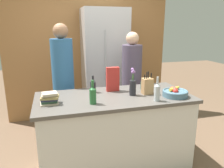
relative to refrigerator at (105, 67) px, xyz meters
The scene contains 15 objects.
ground_plane 1.72m from the refrigerator, 98.99° to the right, with size 14.00×14.00×0.00m, color brown.
kitchen_island 1.50m from the refrigerator, 98.99° to the right, with size 1.84×0.84×0.91m.
back_wall_wood 0.52m from the refrigerator, 121.17° to the left, with size 3.04×0.12×2.60m.
refrigerator is the anchor object (origin of this frame).
fruit_bowl 1.65m from the refrigerator, 73.45° to the right, with size 0.29×0.29×0.11m.
knife_block 1.42m from the refrigerator, 82.15° to the right, with size 0.12×0.10×0.28m.
flower_vase 1.41m from the refrigerator, 89.96° to the right, with size 0.08×0.08×0.33m.
cereal_box 1.19m from the refrigerator, 98.74° to the right, with size 0.16×0.06×0.31m.
coffee_mug 1.24m from the refrigerator, 79.16° to the right, with size 0.09×0.12×0.09m.
book_stack 1.74m from the refrigerator, 123.53° to the right, with size 0.20×0.16×0.13m.
bottle_oil 1.68m from the refrigerator, 83.63° to the right, with size 0.06×0.06×0.27m.
bottle_vinegar 1.24m from the refrigerator, 110.46° to the right, with size 0.07×0.07×0.21m.
bottle_wine 1.66m from the refrigerator, 108.06° to the right, with size 0.07×0.07×0.26m.
person_at_sink 1.03m from the refrigerator, 138.13° to the right, with size 0.30×0.30×1.75m.
person_in_blue 0.74m from the refrigerator, 69.72° to the right, with size 0.30×0.30×1.63m.
Camera 1 is at (-0.69, -2.37, 1.72)m, focal length 35.00 mm.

